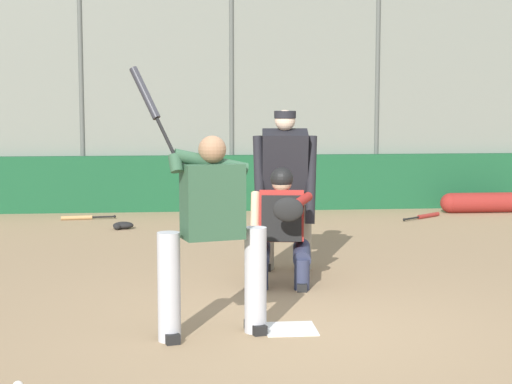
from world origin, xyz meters
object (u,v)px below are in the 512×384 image
object	(u,v)px
batter_at_plate	(211,228)
spare_bat_third_base_side	(81,218)
fielding_glove_on_dirt	(123,225)
catcher_behind_plate	(282,225)
spare_bat_first_base_side	(426,216)
equipment_bag_dugout_side	(481,203)
spare_bat_by_padding	(305,220)
umpire_home	(285,185)

from	to	relation	value
batter_at_plate	spare_bat_third_base_side	size ratio (longest dim) A/B	2.58
batter_at_plate	fielding_glove_on_dirt	size ratio (longest dim) A/B	7.32
catcher_behind_plate	spare_bat_first_base_side	xyz separation A→B (m)	(-2.87, -4.53, -0.60)
catcher_behind_plate	batter_at_plate	bearing A→B (deg)	73.65
batter_at_plate	equipment_bag_dugout_side	distance (m)	8.35
catcher_behind_plate	spare_bat_by_padding	distance (m)	4.39
equipment_bag_dugout_side	fielding_glove_on_dirt	bearing A→B (deg)	11.66
spare_bat_first_base_side	spare_bat_by_padding	bearing A→B (deg)	149.89
spare_bat_first_base_side	batter_at_plate	bearing A→B (deg)	-158.32
umpire_home	spare_bat_third_base_side	size ratio (longest dim) A/B	2.11
batter_at_plate	fielding_glove_on_dirt	world-z (taller)	batter_at_plate
batter_at_plate	catcher_behind_plate	xyz separation A→B (m)	(-0.79, -1.77, -0.26)
spare_bat_by_padding	equipment_bag_dugout_side	distance (m)	3.18
spare_bat_third_base_side	spare_bat_first_base_side	distance (m)	5.44
spare_bat_by_padding	fielding_glove_on_dirt	size ratio (longest dim) A/B	2.75
batter_at_plate	spare_bat_third_base_side	world-z (taller)	batter_at_plate
fielding_glove_on_dirt	spare_bat_third_base_side	bearing A→B (deg)	-54.83
spare_bat_by_padding	spare_bat_third_base_side	xyz separation A→B (m)	(3.45, -0.61, 0.00)
spare_bat_first_base_side	equipment_bag_dugout_side	world-z (taller)	equipment_bag_dugout_side
spare_bat_first_base_side	umpire_home	bearing A→B (deg)	-164.22
spare_bat_third_base_side	umpire_home	bearing A→B (deg)	116.46
catcher_behind_plate	spare_bat_by_padding	size ratio (longest dim) A/B	1.48
fielding_glove_on_dirt	umpire_home	bearing A→B (deg)	122.61
umpire_home	equipment_bag_dugout_side	xyz separation A→B (m)	(-3.83, -4.30, -0.80)
fielding_glove_on_dirt	spare_bat_by_padding	bearing A→B (deg)	-171.92
umpire_home	spare_bat_by_padding	xyz separation A→B (m)	(-0.76, -3.49, -0.93)
spare_bat_third_base_side	equipment_bag_dugout_side	xyz separation A→B (m)	(-6.52, -0.20, 0.13)
spare_bat_by_padding	equipment_bag_dugout_side	size ratio (longest dim) A/B	0.60
spare_bat_third_base_side	spare_bat_first_base_side	bearing A→B (deg)	169.70
spare_bat_by_padding	spare_bat_first_base_side	bearing A→B (deg)	117.51
spare_bat_third_base_side	fielding_glove_on_dirt	world-z (taller)	fielding_glove_on_dirt
umpire_home	spare_bat_first_base_side	world-z (taller)	umpire_home
catcher_behind_plate	umpire_home	xyz separation A→B (m)	(-0.13, -0.77, 0.33)
spare_bat_third_base_side	spare_bat_by_padding	bearing A→B (deg)	163.11
spare_bat_third_base_side	equipment_bag_dugout_side	size ratio (longest dim) A/B	0.62
catcher_behind_plate	umpire_home	world-z (taller)	umpire_home
catcher_behind_plate	fielding_glove_on_dirt	size ratio (longest dim) A/B	4.08
umpire_home	spare_bat_first_base_side	distance (m)	4.75
spare_bat_first_base_side	equipment_bag_dugout_side	distance (m)	1.22
batter_at_plate	equipment_bag_dugout_side	size ratio (longest dim) A/B	1.60
spare_bat_third_base_side	spare_bat_first_base_side	size ratio (longest dim) A/B	1.13
batter_at_plate	spare_bat_by_padding	size ratio (longest dim) A/B	2.66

